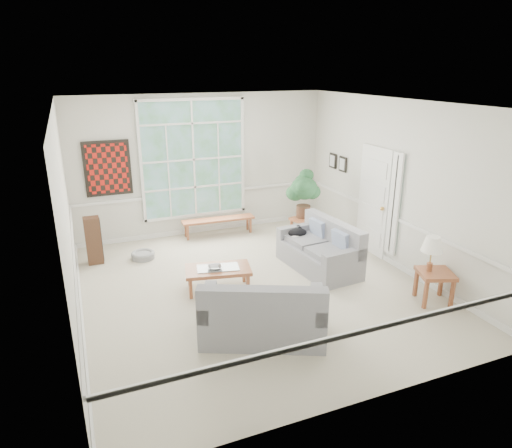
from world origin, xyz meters
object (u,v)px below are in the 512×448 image
Objects in this scene: loveseat_right at (319,246)px; loveseat_front at (263,307)px; end_table at (305,229)px; coffee_table at (218,279)px; side_table at (434,287)px.

loveseat_right is 2.45m from loveseat_front.
loveseat_front is 3.79m from end_table.
end_table is at bearing 66.57° from loveseat_right.
side_table is (2.99, -1.66, 0.06)m from coffee_table.
loveseat_front is 3.20× the size of side_table.
end_table is 0.95× the size of side_table.
coffee_table is 2.82m from end_table.
coffee_table is 2.04× the size of side_table.
loveseat_right is at bearing -108.01° from end_table.
loveseat_front is at bearing -126.59° from end_table.
coffee_table is (-0.14, 1.54, -0.25)m from loveseat_front.
side_table reaches higher than end_table.
loveseat_right is 3.14× the size of side_table.
side_table is at bearing -64.86° from loveseat_right.
loveseat_right is 3.29× the size of end_table.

